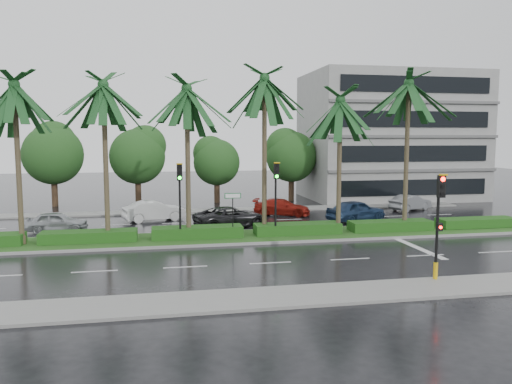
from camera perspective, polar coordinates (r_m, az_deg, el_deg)
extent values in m
plane|color=black|center=(28.63, -0.52, -5.67)|extent=(120.00, 120.00, 0.00)
cube|color=slate|center=(19.00, 5.14, -11.74)|extent=(40.00, 2.40, 0.12)
cube|color=slate|center=(40.31, -3.60, -2.10)|extent=(40.00, 2.00, 0.12)
cube|color=gray|center=(29.58, -0.87, -5.14)|extent=(36.00, 4.00, 0.14)
cube|color=#1E501A|center=(29.57, -0.87, -5.00)|extent=(35.60, 3.70, 0.02)
cube|color=#1E4614|center=(29.35, -18.52, -4.81)|extent=(5.20, 1.40, 0.60)
cube|color=#1E4614|center=(29.15, -6.71, -4.60)|extent=(5.20, 1.40, 0.60)
cube|color=#1E4614|center=(30.17, 4.76, -4.20)|extent=(5.20, 1.40, 0.60)
cube|color=#1E4614|center=(32.29, 15.09, -3.71)|extent=(5.20, 1.40, 0.60)
cube|color=#1E4614|center=(35.31, 23.89, -3.19)|extent=(5.20, 1.40, 0.60)
cube|color=silver|center=(35.75, -22.01, -3.72)|extent=(2.00, 0.12, 0.01)
cube|color=silver|center=(23.51, -17.97, -8.62)|extent=(2.00, 0.12, 0.01)
cube|color=silver|center=(35.19, -15.59, -3.64)|extent=(2.00, 0.12, 0.01)
cube|color=silver|center=(23.35, -8.08, -8.48)|extent=(2.00, 0.12, 0.01)
cube|color=silver|center=(35.08, -9.06, -3.52)|extent=(2.00, 0.12, 0.01)
cube|color=silver|center=(23.86, 1.66, -8.10)|extent=(2.00, 0.12, 0.01)
cube|color=silver|center=(35.42, -2.56, -3.35)|extent=(2.00, 0.12, 0.01)
cube|color=silver|center=(25.01, 10.72, -7.53)|extent=(2.00, 0.12, 0.01)
cube|color=silver|center=(36.21, 3.72, -3.15)|extent=(2.00, 0.12, 0.01)
cube|color=silver|center=(26.72, 18.78, -6.87)|extent=(2.00, 0.12, 0.01)
cube|color=silver|center=(37.41, 9.67, -2.92)|extent=(2.00, 0.12, 0.01)
cube|color=silver|center=(28.88, 25.74, -6.19)|extent=(2.00, 0.12, 0.01)
cube|color=silver|center=(38.98, 15.19, -2.68)|extent=(2.00, 0.12, 0.01)
cube|color=silver|center=(40.89, 20.24, -2.44)|extent=(2.00, 0.12, 0.01)
cube|color=silver|center=(28.66, 17.67, -5.95)|extent=(0.40, 6.00, 0.01)
cylinder|color=#483B29|center=(29.56, -25.53, 2.75)|extent=(0.28, 0.28, 8.55)
cylinder|color=#483B29|center=(30.04, -25.17, -4.99)|extent=(0.40, 0.40, 0.44)
cylinder|color=#483B29|center=(28.85, -16.80, 3.11)|extent=(0.28, 0.28, 8.63)
cylinder|color=#483B29|center=(29.34, -16.54, -4.90)|extent=(0.40, 0.40, 0.44)
cylinder|color=#483B29|center=(28.54, -7.80, 3.15)|extent=(0.28, 0.28, 8.50)
cylinder|color=#483B29|center=(29.04, -7.68, -4.81)|extent=(0.40, 0.40, 0.44)
cylinder|color=#483B29|center=(29.41, 0.97, 3.97)|extent=(0.28, 0.28, 9.19)
cylinder|color=#483B29|center=(29.91, 0.95, -4.43)|extent=(0.40, 0.40, 0.44)
cylinder|color=#483B29|center=(30.30, 9.49, 2.80)|extent=(0.28, 0.28, 7.97)
cylinder|color=#483B29|center=(30.76, 9.36, -4.22)|extent=(0.40, 0.40, 0.44)
cylinder|color=#483B29|center=(32.39, 16.82, 3.84)|extent=(0.28, 0.28, 9.10)
cylinder|color=#483B29|center=(32.84, 16.58, -3.73)|extent=(0.40, 0.40, 0.44)
cylinder|color=black|center=(21.73, 19.96, -5.00)|extent=(0.12, 0.12, 3.40)
cube|color=black|center=(21.27, 20.42, 0.60)|extent=(0.30, 0.18, 0.90)
cube|color=gold|center=(21.13, 20.64, 1.86)|extent=(0.34, 0.12, 0.06)
cylinder|color=#FF0C05|center=(21.16, 20.60, 1.38)|extent=(0.18, 0.04, 0.18)
cylinder|color=black|center=(21.18, 20.56, 0.57)|extent=(0.18, 0.04, 0.18)
cylinder|color=black|center=(21.21, 20.53, -0.23)|extent=(0.18, 0.04, 0.18)
cylinder|color=gold|center=(22.02, 19.83, -8.45)|extent=(0.18, 0.18, 0.70)
cube|color=black|center=(21.50, 20.23, -3.77)|extent=(0.22, 0.16, 0.32)
cylinder|color=#FF0C05|center=(21.43, 20.35, -3.81)|extent=(0.12, 0.03, 0.12)
cylinder|color=black|center=(28.27, -8.68, -2.09)|extent=(0.12, 0.12, 3.40)
cube|color=black|center=(27.86, -8.74, 2.24)|extent=(0.30, 0.18, 0.90)
cube|color=gold|center=(27.71, -8.75, 3.21)|extent=(0.34, 0.12, 0.06)
cylinder|color=black|center=(27.74, -8.74, 2.84)|extent=(0.18, 0.04, 0.18)
cylinder|color=black|center=(27.76, -8.73, 2.22)|extent=(0.18, 0.04, 0.18)
cylinder|color=#0CE519|center=(27.79, -8.72, 1.61)|extent=(0.18, 0.04, 0.18)
cylinder|color=black|center=(29.00, 2.25, -1.81)|extent=(0.12, 0.12, 3.40)
cube|color=black|center=(28.60, 2.35, 2.41)|extent=(0.30, 0.18, 0.90)
cube|color=gold|center=(28.46, 2.41, 3.36)|extent=(0.34, 0.12, 0.06)
cylinder|color=black|center=(28.49, 2.40, 3.00)|extent=(0.18, 0.04, 0.18)
cylinder|color=black|center=(28.50, 2.39, 2.40)|extent=(0.18, 0.04, 0.18)
cylinder|color=#0CE519|center=(28.53, 2.39, 1.79)|extent=(0.18, 0.04, 0.18)
cylinder|color=black|center=(28.70, -2.67, -2.70)|extent=(0.06, 0.06, 2.60)
cube|color=#0C5926|center=(28.51, -2.68, -0.43)|extent=(0.95, 0.04, 0.30)
cube|color=white|center=(28.49, -2.67, -0.44)|extent=(0.85, 0.01, 0.22)
cylinder|color=#372B19|center=(46.18, -22.02, -0.01)|extent=(0.52, 0.52, 2.47)
sphere|color=#1B4018|center=(45.97, -22.18, 3.96)|extent=(5.07, 5.07, 5.07)
sphere|color=#1B4018|center=(46.24, -22.16, 5.20)|extent=(3.80, 3.80, 3.80)
cylinder|color=#372B19|center=(45.35, -13.31, 0.10)|extent=(0.52, 0.52, 2.36)
sphere|color=#1B4018|center=(45.13, -13.41, 3.97)|extent=(4.85, 4.85, 4.85)
sphere|color=#1B4018|center=(45.41, -13.42, 5.17)|extent=(3.64, 3.64, 3.64)
cylinder|color=#372B19|center=(45.60, -4.48, 0.08)|extent=(0.52, 0.52, 2.04)
sphere|color=#1B4018|center=(45.39, -4.51, 3.41)|extent=(4.20, 4.20, 4.20)
sphere|color=#1B4018|center=(45.66, -4.56, 4.46)|extent=(3.15, 3.15, 3.15)
cylinder|color=#372B19|center=(46.88, 4.05, 0.41)|extent=(0.52, 0.52, 2.29)
sphere|color=#1B4018|center=(46.67, 4.08, 4.05)|extent=(4.71, 4.71, 4.71)
sphere|color=#1B4018|center=(46.94, 3.99, 5.18)|extent=(3.53, 3.53, 3.53)
cylinder|color=#372B19|center=(49.14, 11.96, 0.63)|extent=(0.52, 0.52, 2.41)
sphere|color=#1B4018|center=(48.94, 12.04, 4.27)|extent=(4.95, 4.95, 4.95)
sphere|color=#1B4018|center=(49.19, 11.93, 5.41)|extent=(3.71, 3.71, 3.71)
cube|color=gray|center=(50.61, 15.01, 6.15)|extent=(16.00, 10.00, 12.00)
imported|color=#AAAEB2|center=(33.77, -21.81, -3.18)|extent=(1.52, 3.76, 1.28)
imported|color=silver|center=(36.16, -11.52, -2.12)|extent=(2.66, 4.64, 1.45)
imported|color=black|center=(32.99, -2.85, -2.87)|extent=(3.57, 5.39, 1.38)
imported|color=maroon|center=(38.03, 2.97, -1.74)|extent=(3.22, 4.65, 1.25)
imported|color=navy|center=(35.97, 11.35, -2.10)|extent=(3.32, 4.84, 1.53)
imported|color=slate|center=(42.49, 17.23, -1.16)|extent=(2.76, 4.06, 1.27)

